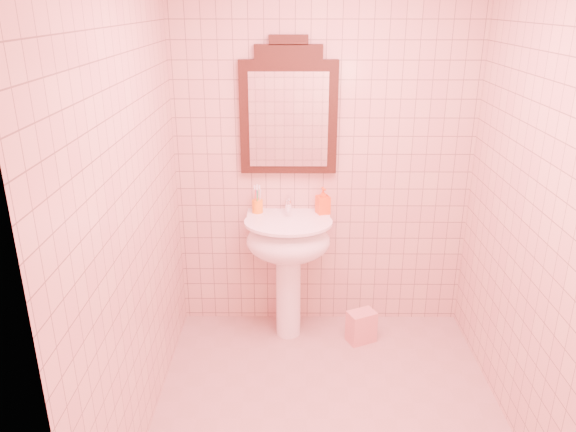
{
  "coord_description": "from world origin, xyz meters",
  "views": [
    {
      "loc": [
        -0.22,
        -2.55,
        2.21
      ],
      "look_at": [
        -0.24,
        0.55,
        1.02
      ],
      "focal_mm": 35.0,
      "sensor_mm": 36.0,
      "label": 1
    }
  ],
  "objects_px": {
    "toothbrush_cup": "(257,206)",
    "towel": "(361,327)",
    "pedestal_sink": "(288,248)",
    "mirror": "(289,112)",
    "soap_dispenser": "(323,201)"
  },
  "relations": [
    {
      "from": "pedestal_sink",
      "to": "soap_dispenser",
      "type": "height_order",
      "value": "soap_dispenser"
    },
    {
      "from": "pedestal_sink",
      "to": "toothbrush_cup",
      "type": "distance_m",
      "value": 0.36
    },
    {
      "from": "pedestal_sink",
      "to": "towel",
      "type": "relative_size",
      "value": 3.85
    },
    {
      "from": "pedestal_sink",
      "to": "mirror",
      "type": "height_order",
      "value": "mirror"
    },
    {
      "from": "mirror",
      "to": "toothbrush_cup",
      "type": "height_order",
      "value": "mirror"
    },
    {
      "from": "toothbrush_cup",
      "to": "soap_dispenser",
      "type": "bearing_deg",
      "value": -1.39
    },
    {
      "from": "toothbrush_cup",
      "to": "soap_dispenser",
      "type": "xyz_separation_m",
      "value": [
        0.44,
        -0.01,
        0.04
      ]
    },
    {
      "from": "pedestal_sink",
      "to": "toothbrush_cup",
      "type": "xyz_separation_m",
      "value": [
        -0.21,
        0.14,
        0.25
      ]
    },
    {
      "from": "pedestal_sink",
      "to": "toothbrush_cup",
      "type": "height_order",
      "value": "toothbrush_cup"
    },
    {
      "from": "toothbrush_cup",
      "to": "soap_dispenser",
      "type": "distance_m",
      "value": 0.44
    },
    {
      "from": "pedestal_sink",
      "to": "towel",
      "type": "bearing_deg",
      "value": -9.9
    },
    {
      "from": "mirror",
      "to": "towel",
      "type": "distance_m",
      "value": 1.54
    },
    {
      "from": "soap_dispenser",
      "to": "toothbrush_cup",
      "type": "bearing_deg",
      "value": 158.47
    },
    {
      "from": "toothbrush_cup",
      "to": "towel",
      "type": "xyz_separation_m",
      "value": [
        0.71,
        -0.23,
        -0.8
      ]
    },
    {
      "from": "mirror",
      "to": "toothbrush_cup",
      "type": "xyz_separation_m",
      "value": [
        -0.21,
        -0.06,
        -0.63
      ]
    }
  ]
}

